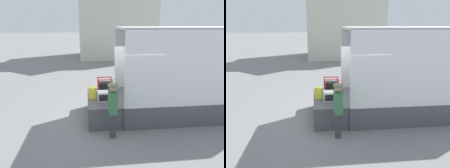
% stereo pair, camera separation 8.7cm
% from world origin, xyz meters
% --- Properties ---
extents(ground_plane, '(160.00, 160.00, 0.00)m').
position_xyz_m(ground_plane, '(0.00, 0.00, 0.00)').
color(ground_plane, gray).
extents(tailgate_deck, '(1.15, 2.34, 0.77)m').
position_xyz_m(tailgate_deck, '(-0.57, 0.00, 0.39)').
color(tailgate_deck, '#4C4C51').
rests_on(tailgate_deck, ground).
extents(microwave, '(0.47, 0.40, 0.34)m').
position_xyz_m(microwave, '(-0.57, -0.38, 0.94)').
color(microwave, white).
rests_on(microwave, tailgate_deck).
extents(portable_generator, '(0.56, 0.46, 0.60)m').
position_xyz_m(portable_generator, '(-0.45, 0.49, 1.00)').
color(portable_generator, black).
rests_on(portable_generator, tailgate_deck).
extents(orange_bucket, '(0.28, 0.28, 0.41)m').
position_xyz_m(orange_bucket, '(-0.97, -0.08, 0.98)').
color(orange_bucket, yellow).
rests_on(orange_bucket, tailgate_deck).
extents(worker_person, '(0.31, 0.44, 1.70)m').
position_xyz_m(worker_person, '(-0.42, -1.59, 1.04)').
color(worker_person, '#38383D').
rests_on(worker_person, ground).
extents(house_backdrop, '(7.67, 6.36, 9.84)m').
position_xyz_m(house_backdrop, '(1.97, 15.51, 5.02)').
color(house_backdrop, beige).
rests_on(house_backdrop, ground).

